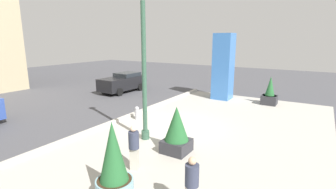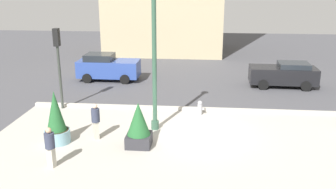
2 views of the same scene
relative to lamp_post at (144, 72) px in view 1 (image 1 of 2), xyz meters
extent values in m
plane|color=#47474C|center=(2.01, 3.63, -3.05)|extent=(60.00, 60.00, 0.00)
cube|color=#ADA89E|center=(2.01, -2.37, -3.05)|extent=(18.00, 10.00, 0.02)
cube|color=#B7B2A8|center=(2.01, 2.75, -2.97)|extent=(18.00, 0.24, 0.16)
cylinder|color=#335642|center=(0.00, 0.00, -2.85)|extent=(0.36, 0.36, 0.40)
cylinder|color=#335642|center=(0.00, 0.00, -0.08)|extent=(0.20, 0.20, 5.94)
cube|color=#3870BC|center=(9.39, -0.19, -0.62)|extent=(1.32, 1.32, 4.85)
cube|color=#2D2D33|center=(9.47, -3.57, -2.73)|extent=(1.00, 1.00, 0.63)
cylinder|color=#382819|center=(9.47, -3.57, -2.44)|extent=(0.95, 0.95, 0.04)
cone|color=#235B2D|center=(9.47, -3.57, -1.75)|extent=(0.62, 0.62, 1.33)
cube|color=#2D2D33|center=(-0.43, -1.87, -2.79)|extent=(1.02, 1.02, 0.52)
cylinder|color=#382819|center=(-0.43, -1.87, -2.55)|extent=(0.97, 0.97, 0.04)
cone|color=#235B2D|center=(-0.43, -1.87, -1.84)|extent=(0.96, 0.96, 1.37)
cylinder|color=#7AA8B7|center=(-3.92, -1.87, -2.76)|extent=(1.06, 1.06, 0.58)
cylinder|color=#382819|center=(-3.92, -1.87, -2.49)|extent=(0.98, 0.98, 0.04)
cone|color=#235B2D|center=(-3.92, -1.87, -1.62)|extent=(0.80, 0.80, 1.71)
cylinder|color=#99999E|center=(2.04, 2.12, -2.77)|extent=(0.26, 0.26, 0.55)
sphere|color=#99999E|center=(2.04, 2.12, -2.42)|extent=(0.24, 0.24, 0.24)
cylinder|color=#99999E|center=(2.21, 2.12, -2.75)|extent=(0.12, 0.10, 0.10)
cube|color=black|center=(7.29, 7.92, -2.27)|extent=(4.26, 1.92, 1.01)
cube|color=#1E2328|center=(7.92, 7.90, -1.61)|extent=(1.94, 1.63, 0.32)
cylinder|color=black|center=(5.96, 7.06, -2.73)|extent=(0.65, 0.24, 0.64)
cylinder|color=black|center=(6.01, 8.85, -2.73)|extent=(0.65, 0.24, 0.64)
cylinder|color=black|center=(8.57, 6.98, -2.73)|extent=(0.65, 0.24, 0.64)
cylinder|color=black|center=(8.62, 8.78, -2.73)|extent=(0.65, 0.24, 0.64)
cube|color=#B2AD9E|center=(-2.39, -1.32, -2.65)|extent=(0.30, 0.34, 0.79)
cylinder|color=#33384C|center=(-2.39, -1.32, -1.96)|extent=(0.48, 0.48, 0.59)
sphere|color=beige|center=(-2.39, -1.32, -1.55)|extent=(0.21, 0.21, 0.21)
cylinder|color=#33384C|center=(-3.32, -3.98, -1.99)|extent=(0.47, 0.47, 0.58)
sphere|color=tan|center=(-3.32, -3.98, -1.59)|extent=(0.21, 0.21, 0.21)
camera|label=1|loc=(-8.47, -6.47, 1.36)|focal=26.67mm
camera|label=2|loc=(2.08, -15.68, 3.51)|focal=39.28mm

